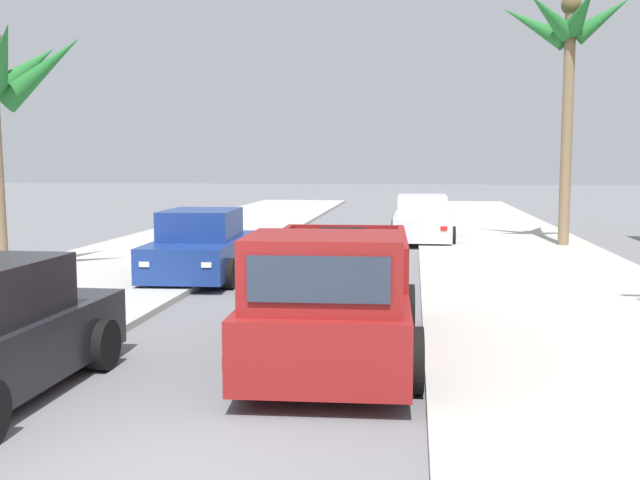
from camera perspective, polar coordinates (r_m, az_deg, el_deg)
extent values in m
cube|color=#B2AFA8|center=(19.14, -14.24, -1.82)|extent=(5.24, 60.00, 0.12)
cube|color=#B2AFA8|center=(18.05, 15.96, -2.34)|extent=(5.24, 60.00, 0.12)
cube|color=silver|center=(18.73, -10.76, -1.94)|extent=(0.16, 60.00, 0.10)
cube|color=silver|center=(17.90, 12.10, -2.34)|extent=(0.16, 60.00, 0.10)
cube|color=maroon|center=(10.05, 1.13, -5.52)|extent=(2.09, 5.16, 0.80)
cube|color=maroon|center=(8.34, 0.36, -2.33)|extent=(1.77, 1.56, 0.80)
cube|color=#283342|center=(9.09, 0.76, -1.51)|extent=(1.38, 0.11, 0.44)
cube|color=#283342|center=(7.59, -0.13, -3.01)|extent=(1.46, 0.11, 0.48)
cube|color=maroon|center=(10.76, 6.30, -1.12)|extent=(0.21, 3.30, 0.56)
cube|color=maroon|center=(10.88, -3.33, -1.01)|extent=(0.21, 3.30, 0.56)
cube|color=maroon|center=(12.42, 1.96, -0.13)|extent=(1.88, 0.16, 0.56)
cube|color=silver|center=(12.63, 1.97, -3.88)|extent=(1.83, 0.18, 0.20)
cylinder|color=black|center=(8.59, 7.00, -9.08)|extent=(0.29, 0.77, 0.76)
cylinder|color=black|center=(8.75, -6.09, -8.79)|extent=(0.29, 0.77, 0.76)
cylinder|color=black|center=(11.45, 6.55, -5.26)|extent=(0.29, 0.77, 0.76)
cylinder|color=black|center=(11.56, -3.24, -5.11)|extent=(0.29, 0.77, 0.76)
cube|color=red|center=(12.53, 5.39, -2.59)|extent=(0.22, 0.05, 0.18)
cube|color=red|center=(12.61, -1.44, -2.51)|extent=(0.22, 0.05, 0.18)
ellipsoid|color=orange|center=(10.97, 1.53, -0.84)|extent=(0.76, 1.72, 0.60)
sphere|color=orange|center=(10.02, 1.18, -1.03)|extent=(0.44, 0.44, 0.44)
cube|color=black|center=(11.44, 1.68, -0.56)|extent=(0.72, 0.14, 0.61)
cube|color=black|center=(10.97, 1.53, -0.84)|extent=(0.72, 0.14, 0.61)
cube|color=black|center=(10.51, 1.36, -1.14)|extent=(0.72, 0.14, 0.61)
cube|color=navy|center=(16.86, -9.09, -1.12)|extent=(1.97, 4.28, 0.72)
cube|color=navy|center=(16.89, -9.05, 1.21)|extent=(1.62, 2.17, 0.64)
cube|color=#283342|center=(15.95, -9.85, 0.85)|extent=(1.37, 0.15, 0.52)
cube|color=#283342|center=(17.83, -8.33, 1.41)|extent=(1.34, 0.15, 0.50)
cylinder|color=black|center=(15.44, -6.92, -2.55)|extent=(0.25, 0.65, 0.64)
cylinder|color=black|center=(15.88, -13.33, -2.43)|extent=(0.25, 0.65, 0.64)
cylinder|color=black|center=(17.97, -5.32, -1.32)|extent=(0.25, 0.65, 0.64)
cylinder|color=black|center=(18.36, -10.88, -1.25)|extent=(0.25, 0.65, 0.64)
cube|color=red|center=(18.77, -5.73, -0.02)|extent=(0.20, 0.05, 0.12)
cube|color=white|center=(14.67, -8.64, -1.89)|extent=(0.20, 0.05, 0.10)
cube|color=red|center=(19.03, -9.49, 0.01)|extent=(0.20, 0.05, 0.12)
cube|color=white|center=(14.99, -13.24, -1.81)|extent=(0.20, 0.05, 0.10)
cube|color=silver|center=(24.36, 7.76, 1.08)|extent=(1.78, 4.21, 0.72)
cube|color=silver|center=(24.21, 7.78, 2.67)|extent=(1.53, 2.11, 0.64)
cube|color=#283342|center=(25.18, 7.77, 2.75)|extent=(1.37, 0.09, 0.52)
cube|color=#283342|center=(23.24, 7.79, 2.48)|extent=(1.34, 0.09, 0.50)
cylinder|color=black|center=(25.69, 5.72, 0.88)|extent=(0.22, 0.64, 0.64)
cylinder|color=black|center=(25.70, 9.75, 0.82)|extent=(0.22, 0.64, 0.64)
cylinder|color=black|center=(23.09, 5.53, 0.30)|extent=(0.22, 0.64, 0.64)
cylinder|color=black|center=(23.11, 10.00, 0.24)|extent=(0.22, 0.64, 0.64)
cube|color=red|center=(22.25, 6.16, 0.92)|extent=(0.20, 0.04, 0.12)
cube|color=white|center=(26.46, 6.40, 1.65)|extent=(0.20, 0.04, 0.10)
cube|color=red|center=(22.26, 9.42, 0.87)|extent=(0.20, 0.04, 0.12)
cube|color=white|center=(26.47, 9.07, 1.61)|extent=(0.20, 0.04, 0.10)
cube|color=#283342|center=(9.71, -22.28, -2.81)|extent=(1.37, 0.10, 0.52)
cylinder|color=black|center=(9.84, -16.21, -7.68)|extent=(0.23, 0.64, 0.64)
cube|color=white|center=(11.17, -21.71, -4.74)|extent=(0.20, 0.04, 0.10)
cube|color=white|center=(10.62, -15.89, -5.08)|extent=(0.20, 0.04, 0.10)
cone|color=#23702D|center=(17.42, -20.41, 12.03)|extent=(2.05, 0.88, 1.79)
cone|color=#23702D|center=(18.41, -21.38, 12.07)|extent=(1.17, 1.99, 1.55)
cone|color=#23702D|center=(16.78, -23.15, 12.67)|extent=(1.75, 1.92, 1.55)
cylinder|color=#846B4C|center=(23.43, 18.30, 8.05)|extent=(0.32, 0.32, 7.12)
cone|color=#23702D|center=(23.83, 20.73, 15.56)|extent=(1.80, 0.79, 1.47)
cone|color=#23702D|center=(24.78, 18.89, 15.54)|extent=(1.21, 2.17, 1.27)
cone|color=#23702D|center=(24.08, 15.96, 15.47)|extent=(2.18, 1.48, 1.61)
cone|color=#23702D|center=(23.17, 17.06, 16.08)|extent=(1.74, 1.48, 1.40)
cone|color=#23702D|center=(23.10, 19.35, 16.16)|extent=(0.89, 1.66, 1.30)
sphere|color=brown|center=(23.84, 18.59, 16.62)|extent=(0.58, 0.58, 0.58)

